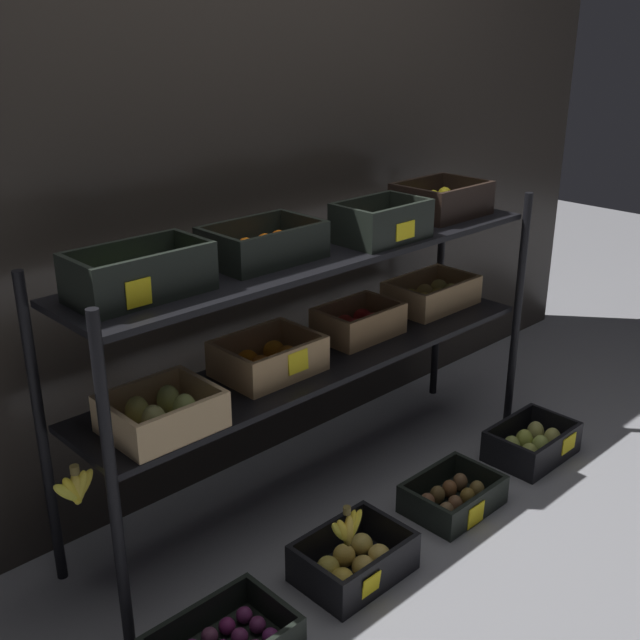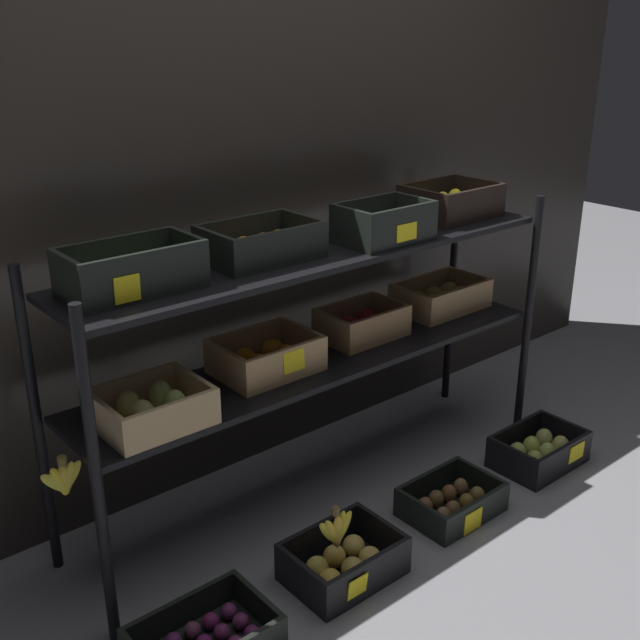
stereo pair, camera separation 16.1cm
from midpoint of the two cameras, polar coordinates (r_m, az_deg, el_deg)
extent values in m
plane|color=gray|center=(2.92, 1.61, -12.25)|extent=(10.00, 10.00, 0.00)
cube|color=#2D2823|center=(2.82, -3.63, 8.11)|extent=(4.23, 0.12, 1.95)
cylinder|color=black|center=(2.09, -13.96, -11.78)|extent=(0.03, 0.03, 1.00)
cylinder|color=black|center=(3.21, 16.48, 0.04)|extent=(0.03, 0.03, 1.00)
cylinder|color=black|center=(2.41, -18.29, -7.50)|extent=(0.03, 0.03, 1.00)
cylinder|color=black|center=(3.43, 11.00, 1.90)|extent=(0.03, 0.03, 1.00)
cube|color=black|center=(2.67, 1.73, -2.89)|extent=(1.80, 0.37, 0.02)
cube|color=black|center=(2.54, 1.82, 5.00)|extent=(1.80, 0.37, 0.02)
cube|color=tan|center=(2.27, -10.19, -7.40)|extent=(0.30, 0.25, 0.01)
cube|color=tan|center=(2.15, -8.71, -7.30)|extent=(0.30, 0.02, 0.10)
cube|color=tan|center=(2.34, -11.73, -5.13)|extent=(0.30, 0.02, 0.10)
cube|color=tan|center=(2.19, -13.54, -7.22)|extent=(0.02, 0.22, 0.10)
cube|color=tan|center=(2.31, -7.20, -5.16)|extent=(0.02, 0.22, 0.10)
ellipsoid|color=tan|center=(2.20, -10.86, -6.95)|extent=(0.07, 0.07, 0.09)
ellipsoid|color=#A7B85C|center=(2.24, -8.61, -6.22)|extent=(0.07, 0.07, 0.09)
ellipsoid|color=#B7B352|center=(2.26, -11.96, -6.23)|extent=(0.07, 0.07, 0.09)
ellipsoid|color=#B3BF5C|center=(2.30, -9.71, -5.52)|extent=(0.07, 0.07, 0.09)
cube|color=tan|center=(2.55, -2.19, -3.66)|extent=(0.32, 0.24, 0.01)
cube|color=tan|center=(2.45, -0.56, -3.28)|extent=(0.32, 0.02, 0.11)
cube|color=tan|center=(2.61, -3.75, -1.67)|extent=(0.32, 0.02, 0.11)
cube|color=tan|center=(2.45, -5.07, -3.38)|extent=(0.02, 0.21, 0.11)
cube|color=tan|center=(2.62, 0.46, -1.57)|extent=(0.02, 0.21, 0.11)
sphere|color=orange|center=(2.48, -2.73, -3.34)|extent=(0.07, 0.07, 0.07)
sphere|color=orange|center=(2.55, -0.79, -2.65)|extent=(0.07, 0.07, 0.07)
sphere|color=orange|center=(2.53, -3.71, -2.91)|extent=(0.07, 0.07, 0.07)
sphere|color=orange|center=(2.59, -1.71, -2.25)|extent=(0.07, 0.07, 0.07)
cube|color=yellow|center=(2.45, -0.06, -3.07)|extent=(0.08, 0.01, 0.07)
cube|color=#A87F51|center=(2.83, 4.71, -1.12)|extent=(0.30, 0.21, 0.01)
cube|color=#A87F51|center=(2.75, 6.14, -0.59)|extent=(0.30, 0.02, 0.10)
cube|color=#A87F51|center=(2.88, 3.41, 0.50)|extent=(0.30, 0.02, 0.10)
cube|color=#A87F51|center=(2.72, 2.58, -0.74)|extent=(0.02, 0.18, 0.10)
cube|color=#A87F51|center=(2.91, 6.77, 0.63)|extent=(0.02, 0.18, 0.10)
sphere|color=red|center=(2.77, 4.44, -0.71)|extent=(0.07, 0.07, 0.07)
sphere|color=red|center=(2.83, 5.83, -0.28)|extent=(0.07, 0.07, 0.07)
sphere|color=red|center=(2.81, 3.71, -0.39)|extent=(0.07, 0.07, 0.07)
sphere|color=red|center=(2.86, 5.07, 0.03)|extent=(0.07, 0.07, 0.07)
cube|color=tan|center=(3.15, 10.27, 0.93)|extent=(0.36, 0.23, 0.01)
cube|color=tan|center=(3.06, 11.88, 1.39)|extent=(0.36, 0.02, 0.10)
cube|color=tan|center=(3.19, 8.86, 2.42)|extent=(0.36, 0.02, 0.10)
cube|color=tan|center=(3.00, 8.19, 1.22)|extent=(0.02, 0.20, 0.10)
cube|color=tan|center=(3.26, 12.32, 2.55)|extent=(0.02, 0.20, 0.10)
sphere|color=#E7C048|center=(3.05, 9.74, 1.18)|extent=(0.07, 0.07, 0.07)
sphere|color=gold|center=(3.11, 10.83, 1.49)|extent=(0.07, 0.07, 0.07)
sphere|color=#D8C553|center=(3.17, 11.77, 1.79)|extent=(0.07, 0.07, 0.07)
sphere|color=gold|center=(3.09, 8.73, 1.47)|extent=(0.07, 0.07, 0.07)
sphere|color=#D3B059|center=(3.15, 9.85, 1.80)|extent=(0.07, 0.07, 0.07)
sphere|color=#D0BC56|center=(3.22, 10.92, 2.13)|extent=(0.07, 0.07, 0.07)
cube|color=black|center=(2.17, -11.56, 2.19)|extent=(0.38, 0.20, 0.01)
cube|color=black|center=(2.07, -10.44, 3.33)|extent=(0.38, 0.02, 0.12)
cube|color=black|center=(2.23, -12.85, 4.43)|extent=(0.38, 0.02, 0.12)
cube|color=black|center=(2.08, -16.02, 2.88)|extent=(0.02, 0.17, 0.12)
cube|color=black|center=(2.24, -7.65, 4.83)|extent=(0.02, 0.17, 0.12)
sphere|color=#90C946|center=(2.10, -13.57, 2.55)|extent=(0.07, 0.07, 0.07)
sphere|color=#8BC33F|center=(2.14, -11.46, 3.10)|extent=(0.07, 0.07, 0.07)
sphere|color=#92C347|center=(2.18, -9.21, 3.57)|extent=(0.07, 0.07, 0.07)
sphere|color=#91BE36|center=(2.15, -14.06, 2.91)|extent=(0.07, 0.07, 0.07)
sphere|color=#7FC849|center=(2.18, -11.77, 3.39)|extent=(0.07, 0.07, 0.07)
sphere|color=#88BD49|center=(2.22, -9.84, 3.85)|extent=(0.07, 0.07, 0.07)
cube|color=yellow|center=(2.04, -11.85, 2.22)|extent=(0.07, 0.01, 0.07)
cube|color=black|center=(2.43, -2.47, 4.62)|extent=(0.36, 0.23, 0.01)
cube|color=black|center=(2.33, -0.85, 5.40)|extent=(0.36, 0.02, 0.10)
cube|color=black|center=(2.49, -4.02, 6.44)|extent=(0.36, 0.02, 0.10)
cube|color=black|center=(2.31, -5.83, 5.19)|extent=(0.02, 0.20, 0.10)
cube|color=black|center=(2.51, 0.60, 6.60)|extent=(0.02, 0.20, 0.10)
sphere|color=orange|center=(2.33, -3.86, 4.81)|extent=(0.06, 0.06, 0.06)
sphere|color=orange|center=(2.37, -2.63, 5.11)|extent=(0.06, 0.06, 0.06)
sphere|color=orange|center=(2.40, -1.33, 5.37)|extent=(0.06, 0.06, 0.06)
sphere|color=orange|center=(2.45, -0.16, 5.70)|extent=(0.06, 0.06, 0.06)
sphere|color=orange|center=(2.38, -4.84, 5.16)|extent=(0.06, 0.06, 0.06)
sphere|color=orange|center=(2.42, -3.72, 5.46)|extent=(0.06, 0.06, 0.06)
sphere|color=orange|center=(2.46, -2.28, 5.76)|extent=(0.06, 0.06, 0.06)
sphere|color=orange|center=(2.50, -1.21, 6.00)|extent=(0.06, 0.06, 0.06)
cube|color=black|center=(2.65, 6.43, 5.93)|extent=(0.31, 0.20, 0.01)
cube|color=black|center=(2.57, 8.02, 6.91)|extent=(0.31, 0.02, 0.12)
cube|color=black|center=(2.69, 5.04, 7.71)|extent=(0.31, 0.02, 0.12)
cube|color=black|center=(2.53, 4.15, 6.83)|extent=(0.02, 0.17, 0.12)
cube|color=black|center=(2.73, 8.66, 7.77)|extent=(0.02, 0.17, 0.12)
ellipsoid|color=brown|center=(2.57, 5.74, 6.39)|extent=(0.05, 0.05, 0.07)
ellipsoid|color=brown|center=(2.61, 6.93, 6.61)|extent=(0.05, 0.05, 0.07)
ellipsoid|color=brown|center=(2.67, 8.08, 6.88)|extent=(0.05, 0.05, 0.07)
ellipsoid|color=brown|center=(2.60, 4.84, 6.61)|extent=(0.05, 0.05, 0.07)
ellipsoid|color=brown|center=(2.66, 6.09, 6.89)|extent=(0.05, 0.05, 0.07)
ellipsoid|color=brown|center=(2.71, 7.23, 7.13)|extent=(0.05, 0.05, 0.07)
cube|color=yellow|center=(2.57, 8.21, 6.41)|extent=(0.09, 0.00, 0.06)
cube|color=black|center=(3.01, 11.07, 7.57)|extent=(0.33, 0.26, 0.01)
cube|color=black|center=(2.93, 12.98, 8.29)|extent=(0.33, 0.02, 0.11)
cube|color=black|center=(3.07, 9.42, 9.15)|extent=(0.33, 0.02, 0.11)
cube|color=black|center=(2.88, 9.13, 8.36)|extent=(0.02, 0.22, 0.11)
cube|color=black|center=(3.12, 13.03, 9.08)|extent=(0.02, 0.22, 0.11)
ellipsoid|color=yellow|center=(2.92, 10.63, 8.06)|extent=(0.06, 0.06, 0.08)
ellipsoid|color=yellow|center=(2.98, 11.74, 8.27)|extent=(0.06, 0.06, 0.08)
ellipsoid|color=yellow|center=(3.04, 12.77, 8.43)|extent=(0.06, 0.06, 0.08)
ellipsoid|color=yellow|center=(2.97, 9.51, 8.37)|extent=(0.06, 0.06, 0.08)
ellipsoid|color=yellow|center=(3.03, 10.53, 8.54)|extent=(0.06, 0.06, 0.08)
ellipsoid|color=yellow|center=(3.09, 11.41, 8.74)|extent=(0.06, 0.06, 0.08)
cylinder|color=brown|center=(2.15, -16.44, -9.96)|extent=(0.02, 0.02, 0.02)
ellipsoid|color=yellow|center=(2.18, -16.90, -11.46)|extent=(0.09, 0.03, 0.09)
ellipsoid|color=yellow|center=(2.18, -16.61, -11.37)|extent=(0.07, 0.03, 0.10)
ellipsoid|color=yellow|center=(2.18, -16.34, -11.26)|extent=(0.03, 0.03, 0.10)
ellipsoid|color=gold|center=(2.19, -16.06, -11.19)|extent=(0.06, 0.03, 0.10)
ellipsoid|color=gold|center=(2.19, -15.88, -11.07)|extent=(0.08, 0.03, 0.10)
cube|color=black|center=(2.34, -8.15, -20.56)|extent=(0.38, 0.02, 0.09)
cube|color=black|center=(2.34, -2.50, -20.34)|extent=(0.02, 0.22, 0.09)
sphere|color=#571D4E|center=(2.30, -2.88, -22.14)|extent=(0.05, 0.05, 0.05)
sphere|color=#5B214A|center=(2.31, -5.13, -21.99)|extent=(0.05, 0.05, 0.05)
sphere|color=#5B224A|center=(2.33, -3.77, -21.33)|extent=(0.05, 0.05, 0.05)
sphere|color=#5B2E46|center=(2.32, -7.29, -21.77)|extent=(0.05, 0.05, 0.05)
sphere|color=#681C4E|center=(2.34, -5.99, -21.25)|extent=(0.05, 0.05, 0.05)
sphere|color=#60234F|center=(2.36, -4.67, -20.65)|extent=(0.05, 0.05, 0.05)
cube|color=black|center=(2.53, 3.63, -18.21)|extent=(0.35, 0.25, 0.01)
cube|color=black|center=(2.43, 5.64, -18.31)|extent=(0.35, 0.02, 0.12)
cube|color=black|center=(2.56, 1.81, -15.84)|extent=(0.35, 0.02, 0.12)
cube|color=black|center=(2.40, 0.65, -18.65)|extent=(0.02, 0.22, 0.12)
cube|color=black|center=(2.58, 6.43, -15.52)|extent=(0.02, 0.22, 0.12)
sphere|color=gold|center=(2.44, 2.73, -18.65)|extent=(0.07, 0.07, 0.07)
sphere|color=#DDB351|center=(2.48, 4.36, -17.84)|extent=(0.07, 0.07, 0.07)
sphere|color=#D8B453|center=(2.53, 5.59, -17.08)|extent=(0.07, 0.07, 0.07)
sphere|color=gold|center=(2.48, 1.74, -17.83)|extent=(0.07, 0.07, 0.07)
sphere|color=gold|center=(2.53, 2.99, -17.03)|extent=(0.07, 0.07, 0.07)
sphere|color=#D2B451|center=(2.57, 4.36, -16.31)|extent=(0.07, 0.07, 0.07)
cube|color=yellow|center=(2.39, 4.82, -19.04)|extent=(0.07, 0.01, 0.07)
cube|color=black|center=(2.84, 11.26, -13.65)|extent=(0.33, 0.24, 0.01)
cube|color=black|center=(2.76, 13.19, -13.67)|extent=(0.33, 0.02, 0.10)
cube|color=black|center=(2.87, 9.58, -11.85)|extent=(0.33, 0.02, 0.10)
cube|color=black|center=(2.71, 9.15, -14.05)|extent=(0.02, 0.21, 0.10)
cube|color=black|center=(2.92, 13.36, -11.52)|extent=(0.02, 0.21, 0.10)
ellipsoid|color=brown|center=(2.74, 10.77, -14.05)|extent=(0.05, 0.05, 0.07)
ellipsoid|color=brown|center=(2.78, 11.45, -13.57)|extent=(0.05, 0.05, 0.07)
ellipsoid|color=brown|center=(2.82, 12.40, -13.02)|extent=(0.05, 0.05, 0.07)
ellipsoid|color=olive|center=(2.87, 13.12, -12.51)|extent=(0.05, 0.05, 0.07)
ellipsoid|color=brown|center=(2.78, 9.44, -13.41)|extent=(0.05, 0.05, 0.07)
ellipsoid|color=brown|center=(2.82, 10.22, -12.89)|extent=(0.05, 0.05, 0.07)
ellipsoid|color=brown|center=(2.85, 11.12, -12.48)|extent=(0.05, 0.05, 0.07)
ellipsoid|color=brown|center=(2.90, 11.93, -11.98)|extent=(0.05, 0.05, 0.07)
cube|color=yellow|center=(2.74, 12.92, -14.29)|extent=(0.09, 0.01, 0.08)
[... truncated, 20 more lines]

